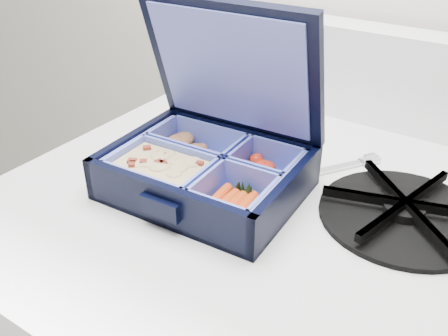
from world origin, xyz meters
The scene contains 4 objects.
bento_box centered at (-0.05, 1.62, 0.98)m, with size 0.23×0.18×0.06m, color black, non-canonical shape.
burner_grate centered at (0.18, 1.70, 0.97)m, with size 0.20×0.20×0.03m, color black.
burner_grate_rear centered at (-0.15, 1.86, 0.97)m, with size 0.16×0.16×0.02m, color black.
fork centered at (0.06, 1.74, 0.96)m, with size 0.02×0.16×0.01m, color silver, non-canonical shape.
Camera 1 is at (0.27, 1.19, 1.31)m, focal length 40.00 mm.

